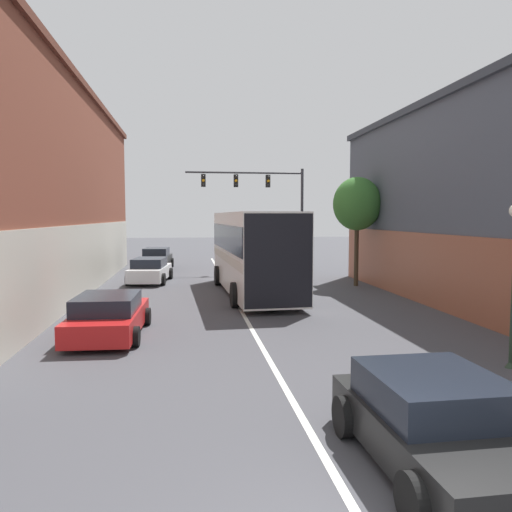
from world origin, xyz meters
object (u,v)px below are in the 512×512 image
object	(u,v)px
parked_car_left_near	(109,316)
parked_car_left_mid	(157,259)
street_tree_near	(357,204)
hatchback_foreground	(438,424)
traffic_signal_gantry	(265,195)
bus	(253,249)
parked_car_left_far	(150,270)

from	to	relation	value
parked_car_left_near	parked_car_left_mid	xyz separation A→B (m)	(0.26, 19.01, 0.09)
parked_car_left_mid	street_tree_near	distance (m)	14.74
street_tree_near	parked_car_left_mid	bearing A→B (deg)	137.87
hatchback_foreground	parked_car_left_mid	xyz separation A→B (m)	(-5.58, 27.65, 0.06)
hatchback_foreground	traffic_signal_gantry	size ratio (longest dim) A/B	0.52
parked_car_left_near	traffic_signal_gantry	bearing A→B (deg)	-21.26
parked_car_left_mid	street_tree_near	xyz separation A→B (m)	(10.62, -9.61, 3.48)
bus	hatchback_foreground	bearing A→B (deg)	179.40
bus	parked_car_left_mid	bearing A→B (deg)	20.97
parked_car_left_mid	street_tree_near	size ratio (longest dim) A/B	0.81
parked_car_left_far	parked_car_left_near	bearing A→B (deg)	-175.40
bus	parked_car_left_near	distance (m)	9.21
parked_car_left_far	street_tree_near	world-z (taller)	street_tree_near
hatchback_foreground	parked_car_left_near	bearing A→B (deg)	32.86
parked_car_left_mid	parked_car_left_far	xyz separation A→B (m)	(0.05, -6.78, -0.05)
bus	parked_car_left_near	xyz separation A→B (m)	(-5.30, -7.39, -1.48)
bus	parked_car_left_far	bearing A→B (deg)	43.41
hatchback_foreground	parked_car_left_near	size ratio (longest dim) A/B	0.88
traffic_signal_gantry	street_tree_near	world-z (taller)	traffic_signal_gantry
bus	parked_car_left_far	size ratio (longest dim) A/B	2.35
street_tree_near	traffic_signal_gantry	bearing A→B (deg)	115.19
parked_car_left_near	street_tree_near	size ratio (longest dim) A/B	0.81
parked_car_left_near	parked_car_left_far	bearing A→B (deg)	0.51
bus	traffic_signal_gantry	xyz separation A→B (m)	(2.00, 9.63, 2.84)
bus	hatchback_foreground	distance (m)	16.10
traffic_signal_gantry	street_tree_near	bearing A→B (deg)	-64.81
hatchback_foreground	street_tree_near	distance (m)	19.06
parked_car_left_far	street_tree_near	size ratio (longest dim) A/B	0.81
parked_car_left_near	parked_car_left_mid	size ratio (longest dim) A/B	1.00
parked_car_left_mid	bus	bearing A→B (deg)	-152.80
parked_car_left_mid	street_tree_near	world-z (taller)	street_tree_near
hatchback_foreground	traffic_signal_gantry	bearing A→B (deg)	-4.45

